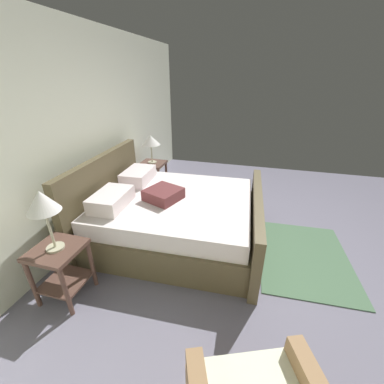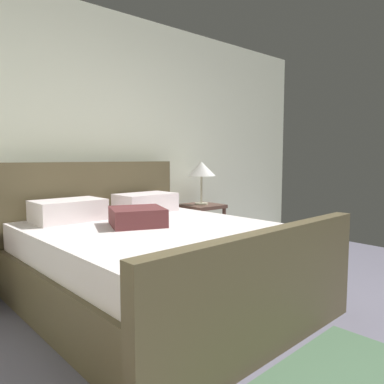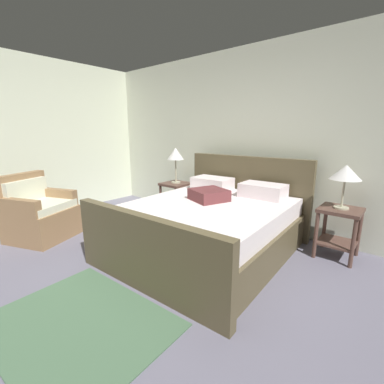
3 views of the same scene
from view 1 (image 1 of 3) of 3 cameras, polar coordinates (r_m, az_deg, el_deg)
ground_plane at (r=3.49m, az=19.87°, el=-12.66°), size 6.38×5.24×0.02m
wall_back at (r=3.62m, az=-23.85°, el=11.99°), size 6.50×0.12×2.68m
bed at (r=3.34m, az=-4.35°, el=-5.39°), size 1.97×2.24×1.11m
nightstand_right at (r=4.66m, az=-9.09°, el=4.48°), size 0.44×0.44×0.60m
table_lamp_right at (r=4.48m, az=-9.63°, el=11.72°), size 0.33×0.33×0.50m
nightstand_left at (r=2.79m, az=-28.34°, el=-14.66°), size 0.44×0.44×0.60m
table_lamp_left at (r=2.45m, az=-31.63°, el=-2.26°), size 0.28×0.28×0.60m
area_rug at (r=3.47m, az=24.58°, el=-13.52°), size 1.46×1.13×0.01m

